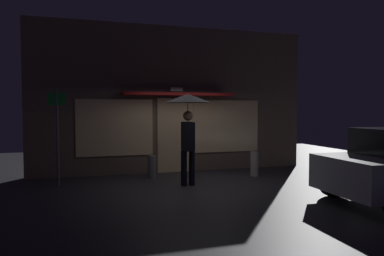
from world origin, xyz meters
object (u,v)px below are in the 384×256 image
street_sign_post (57,131)px  sidewalk_bollard (152,167)px  person_with_umbrella (188,113)px  sidewalk_bollard_2 (254,164)px

street_sign_post → sidewalk_bollard: (2.37, 0.36, -1.03)m
person_with_umbrella → sidewalk_bollard_2: size_ratio=3.28×
sidewalk_bollard_2 → street_sign_post: bearing=178.4°
sidewalk_bollard_2 → person_with_umbrella: bearing=-162.3°
person_with_umbrella → street_sign_post: (-3.03, 0.82, -0.43)m
street_sign_post → sidewalk_bollard: street_sign_post is taller
sidewalk_bollard → sidewalk_bollard_2: 2.85m
street_sign_post → sidewalk_bollard: 2.61m
person_with_umbrella → sidewalk_bollard: bearing=-148.7°
sidewalk_bollard → person_with_umbrella: bearing=-60.8°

